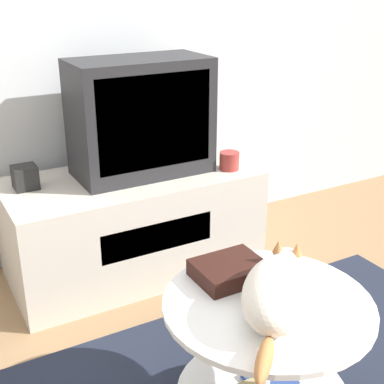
% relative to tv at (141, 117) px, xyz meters
% --- Properties ---
extents(tv_stand, '(1.19, 0.56, 0.50)m').
position_rel_tv_xyz_m(tv_stand, '(-0.07, -0.02, -0.52)').
color(tv_stand, beige).
rests_on(tv_stand, ground_plane).
extents(tv, '(0.63, 0.33, 0.54)m').
position_rel_tv_xyz_m(tv, '(0.00, 0.00, 0.00)').
color(tv, '#232326').
rests_on(tv, tv_stand).
extents(speaker, '(0.10, 0.10, 0.10)m').
position_rel_tv_xyz_m(speaker, '(-0.54, 0.06, -0.22)').
color(speaker, black).
rests_on(speaker, tv_stand).
extents(mug, '(0.10, 0.10, 0.09)m').
position_rel_tv_xyz_m(mug, '(0.38, -0.17, -0.22)').
color(mug, '#99332D').
rests_on(mug, tv_stand).
extents(coffee_table, '(0.62, 0.62, 0.47)m').
position_rel_tv_xyz_m(coffee_table, '(-0.13, -1.17, -0.45)').
color(coffee_table, '#B2B2B7').
rests_on(coffee_table, rug).
extents(dvd_box, '(0.21, 0.17, 0.05)m').
position_rel_tv_xyz_m(dvd_box, '(-0.16, -1.00, -0.25)').
color(dvd_box, black).
rests_on(dvd_box, coffee_table).
extents(cat, '(0.44, 0.44, 0.15)m').
position_rel_tv_xyz_m(cat, '(-0.14, -1.23, -0.20)').
color(cat, silver).
rests_on(cat, coffee_table).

